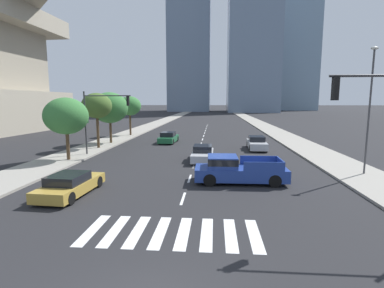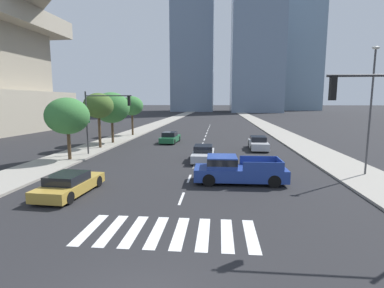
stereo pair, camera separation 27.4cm
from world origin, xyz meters
name	(u,v)px [view 1 (the left image)]	position (x,y,z in m)	size (l,w,h in m)	color
sidewalk_east	(296,143)	(11.48, 30.00, 0.07)	(4.00, 260.00, 0.15)	gray
sidewalk_west	(112,141)	(-11.48, 30.00, 0.07)	(4.00, 260.00, 0.15)	gray
crosswalk_near	(172,232)	(0.00, 4.58, 0.00)	(6.75, 2.86, 0.01)	silver
lane_divider_center	(203,139)	(0.00, 32.58, 0.00)	(0.14, 50.00, 0.01)	silver
pickup_truck	(236,170)	(2.95, 11.88, 0.81)	(5.66, 2.23, 1.67)	navy
sedan_gold_0	(70,185)	(-6.15, 8.74, 0.55)	(2.15, 4.59, 1.19)	#B28E38
sedan_green_1	(168,138)	(-4.03, 29.18, 0.61)	(2.04, 4.44, 1.33)	#1E6038
sedan_silver_2	(203,154)	(0.61, 18.50, 0.60)	(1.82, 4.48, 1.30)	#B7BABF
sedan_silver_3	(257,143)	(6.05, 25.01, 0.63)	(1.91, 4.63, 1.36)	#B7BABF
traffic_signal_far	(102,111)	(-8.67, 20.07, 4.11)	(4.61, 0.28, 5.77)	#333335
street_lamp_east	(370,103)	(11.78, 14.28, 4.93)	(0.50, 0.24, 8.34)	#3F3F42
street_tree_nearest	(66,116)	(-10.68, 17.38, 3.80)	(3.58, 3.58, 5.19)	#4C3823
street_tree_second	(97,106)	(-10.68, 23.83, 4.55)	(3.10, 3.10, 5.74)	#4C3823
street_tree_third	(110,108)	(-10.68, 27.60, 4.28)	(4.21, 4.21, 5.93)	#4C3823
street_tree_fourth	(130,106)	(-10.68, 35.76, 4.36)	(3.24, 3.24, 5.61)	#4C3823
office_tower_right_skyline	(294,46)	(46.12, 170.51, 36.26)	(23.88, 20.54, 80.47)	#7A93A8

